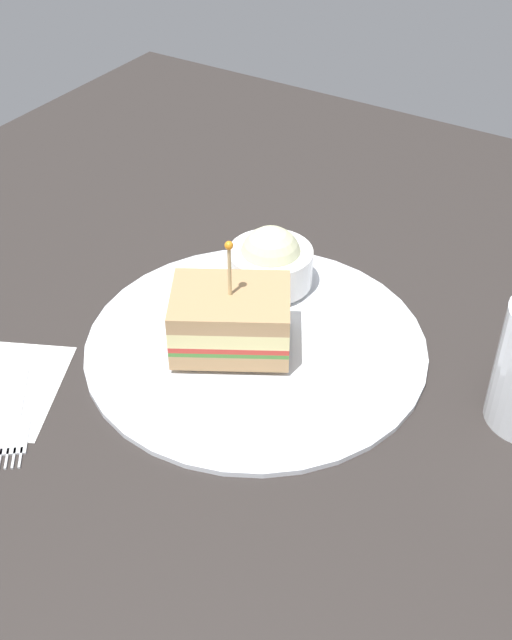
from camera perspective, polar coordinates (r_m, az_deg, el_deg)
The scene contains 5 objects.
ground_plane at distance 70.80cm, azimuth 0.00°, elevation -2.52°, with size 102.43×102.43×2.00cm, color #2D2826.
plate at distance 69.83cm, azimuth 0.00°, elevation -1.60°, with size 29.43×29.43×0.97cm, color white.
sandwich_half_center at distance 67.41cm, azimuth -1.79°, elevation 0.06°, with size 12.08×11.13×10.27cm.
coleslaw_bowl at distance 74.90cm, azimuth 1.03°, elevation 4.14°, with size 7.83×7.83×5.64cm.
fork at distance 66.09cm, azimuth -16.50°, elevation -6.80°, with size 8.74×10.73×0.35cm.
Camera 1 is at (-28.18, 45.35, 45.49)cm, focal length 45.49 mm.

